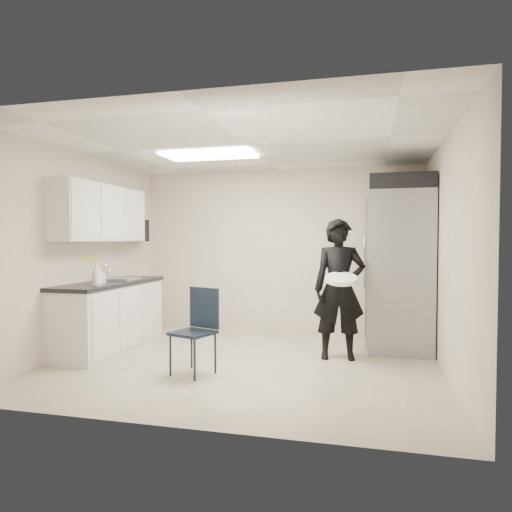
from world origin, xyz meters
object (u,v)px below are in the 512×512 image
(lower_counter, at_px, (110,317))
(commercial_fridge, at_px, (399,270))
(man_tuxedo, at_px, (339,289))
(folding_chair, at_px, (193,333))

(lower_counter, height_order, commercial_fridge, commercial_fridge)
(commercial_fridge, height_order, man_tuxedo, commercial_fridge)
(lower_counter, relative_size, folding_chair, 2.09)
(lower_counter, relative_size, man_tuxedo, 1.10)
(commercial_fridge, xyz_separation_m, folding_chair, (-2.25, -1.92, -0.60))
(lower_counter, bearing_deg, folding_chair, -28.95)
(lower_counter, height_order, man_tuxedo, man_tuxedo)
(lower_counter, distance_m, folding_chair, 1.75)
(lower_counter, relative_size, commercial_fridge, 0.90)
(folding_chair, bearing_deg, lower_counter, 170.36)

